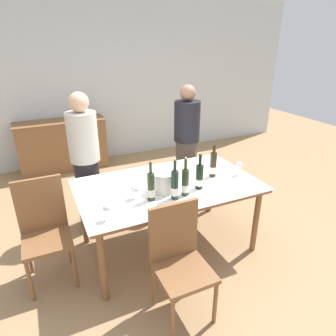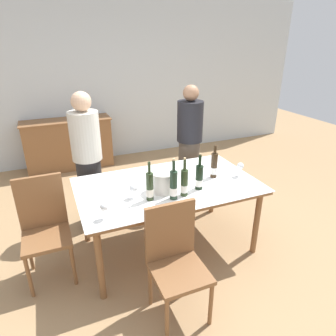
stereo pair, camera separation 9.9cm
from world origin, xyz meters
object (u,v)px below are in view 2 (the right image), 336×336
at_px(ice_bucket, 164,181).
at_px(person_host, 88,162).
at_px(wine_glass_2, 104,208).
at_px(wine_glass_0, 240,166).
at_px(wine_bottle_2, 214,166).
at_px(chair_left_end, 44,223).
at_px(person_guest_left, 189,147).
at_px(wine_glass_1, 133,188).
at_px(wine_bottle_1, 150,187).
at_px(chair_near_front, 175,255).
at_px(sideboard_cabinet, 69,144).
at_px(wine_bottle_4, 184,183).
at_px(wine_bottle_3, 174,186).
at_px(wine_bottle_0, 199,178).
at_px(dining_table, 168,190).

distance_m(ice_bucket, person_host, 1.06).
bearing_deg(wine_glass_2, wine_glass_0, 10.15).
bearing_deg(wine_bottle_2, chair_left_end, 176.16).
distance_m(person_host, person_guest_left, 1.32).
xyz_separation_m(wine_bottle_2, chair_left_end, (-1.71, 0.11, -0.33)).
bearing_deg(ice_bucket, chair_left_end, 169.53).
relative_size(ice_bucket, wine_glass_1, 1.71).
height_order(ice_bucket, wine_glass_1, ice_bucket).
xyz_separation_m(wine_bottle_1, wine_glass_0, (1.05, 0.11, -0.02)).
distance_m(wine_glass_0, chair_near_front, 1.27).
xyz_separation_m(sideboard_cabinet, person_guest_left, (1.38, -1.85, 0.37)).
xyz_separation_m(ice_bucket, wine_glass_2, (-0.62, -0.26, -0.00)).
xyz_separation_m(wine_bottle_4, wine_glass_1, (-0.45, 0.13, -0.03)).
distance_m(wine_glass_2, person_host, 1.16).
relative_size(chair_left_end, person_guest_left, 0.62).
relative_size(wine_bottle_2, person_host, 0.22).
bearing_deg(wine_glass_0, wine_glass_1, -178.74).
distance_m(wine_bottle_4, chair_near_front, 0.68).
bearing_deg(person_host, wine_bottle_4, -55.71).
xyz_separation_m(sideboard_cabinet, chair_left_end, (-0.47, -2.59, 0.12)).
height_order(wine_glass_0, person_guest_left, person_guest_left).
bearing_deg(wine_bottle_2, person_guest_left, 80.67).
distance_m(ice_bucket, wine_bottle_2, 0.61).
relative_size(wine_bottle_3, wine_glass_1, 2.80).
distance_m(wine_bottle_3, wine_glass_2, 0.65).
distance_m(wine_bottle_3, chair_left_end, 1.24).
height_order(wine_glass_2, person_host, person_host).
height_order(wine_glass_2, chair_left_end, chair_left_end).
xyz_separation_m(wine_bottle_1, wine_glass_1, (-0.13, 0.09, -0.03)).
bearing_deg(wine_glass_2, wine_bottle_0, 10.30).
bearing_deg(person_guest_left, chair_near_front, -119.73).
distance_m(sideboard_cabinet, wine_glass_2, 3.09).
bearing_deg(wine_bottle_2, dining_table, 177.60).
relative_size(wine_glass_0, chair_near_front, 0.16).
distance_m(wine_bottle_1, person_guest_left, 1.40).
bearing_deg(person_guest_left, wine_bottle_3, -122.67).
bearing_deg(ice_bucket, chair_near_front, -104.20).
bearing_deg(chair_left_end, sideboard_cabinet, 79.79).
distance_m(wine_bottle_0, wine_glass_2, 0.97).
distance_m(dining_table, wine_glass_0, 0.81).
bearing_deg(wine_glass_0, chair_left_end, 174.25).
relative_size(wine_bottle_1, chair_left_end, 0.38).
bearing_deg(dining_table, wine_bottle_0, -39.59).
bearing_deg(wine_glass_1, chair_left_end, 164.24).
bearing_deg(wine_bottle_3, chair_near_front, -112.06).
height_order(wine_glass_1, wine_glass_2, wine_glass_2).
relative_size(wine_bottle_0, person_host, 0.23).
bearing_deg(chair_left_end, chair_near_front, -42.24).
height_order(wine_bottle_1, person_host, person_host).
xyz_separation_m(wine_bottle_0, wine_bottle_2, (0.27, 0.18, 0.01)).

